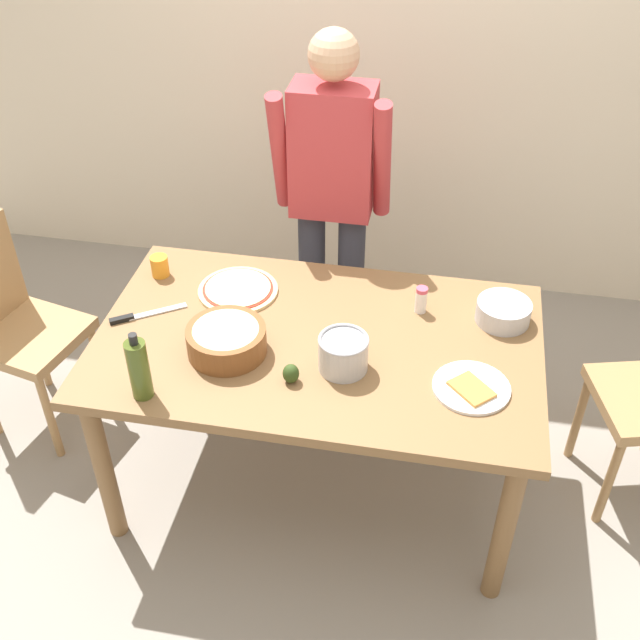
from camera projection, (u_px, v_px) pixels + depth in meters
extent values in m
plane|color=gray|center=(318.00, 478.00, 3.25)|extent=(8.00, 8.00, 0.00)
cube|color=beige|center=(380.00, 41.00, 3.68)|extent=(5.60, 0.10, 2.60)
cube|color=brown|center=(317.00, 344.00, 2.80)|extent=(1.60, 0.96, 0.04)
cylinder|color=brown|center=(104.00, 469.00, 2.83)|extent=(0.07, 0.07, 0.72)
cylinder|color=brown|center=(504.00, 530.00, 2.62)|extent=(0.07, 0.07, 0.72)
cylinder|color=brown|center=(176.00, 333.00, 3.44)|extent=(0.07, 0.07, 0.72)
cylinder|color=brown|center=(505.00, 373.00, 3.24)|extent=(0.07, 0.07, 0.72)
cylinder|color=#2D2D38|center=(312.00, 288.00, 3.60)|extent=(0.12, 0.12, 0.85)
cylinder|color=#2D2D38|center=(350.00, 292.00, 3.58)|extent=(0.12, 0.12, 0.85)
cube|color=#B7383D|center=(333.00, 151.00, 3.15)|extent=(0.34, 0.20, 0.55)
cylinder|color=#B7383D|center=(280.00, 152.00, 3.15)|extent=(0.07, 0.21, 0.55)
cylinder|color=#B7383D|center=(382.00, 161.00, 3.09)|extent=(0.07, 0.21, 0.55)
sphere|color=tan|center=(334.00, 55.00, 2.91)|extent=(0.20, 0.20, 0.20)
cube|color=#A37A4C|center=(31.00, 337.00, 3.24)|extent=(0.48, 0.48, 0.05)
cylinder|color=#A37A4C|center=(50.00, 417.00, 3.22)|extent=(0.04, 0.04, 0.45)
cylinder|color=#A37A4C|center=(99.00, 367.00, 3.47)|extent=(0.04, 0.04, 0.45)
cylinder|color=#A37A4C|center=(38.00, 348.00, 3.57)|extent=(0.04, 0.04, 0.45)
cylinder|color=#A37A4C|center=(578.00, 418.00, 3.22)|extent=(0.04, 0.04, 0.45)
cylinder|color=#A37A4C|center=(608.00, 481.00, 2.95)|extent=(0.04, 0.04, 0.45)
cylinder|color=beige|center=(238.00, 290.00, 3.01)|extent=(0.31, 0.31, 0.01)
cylinder|color=#B22D1E|center=(238.00, 289.00, 3.00)|extent=(0.27, 0.27, 0.00)
cylinder|color=beige|center=(238.00, 288.00, 3.00)|extent=(0.25, 0.25, 0.00)
cylinder|color=white|center=(471.00, 387.00, 2.58)|extent=(0.26, 0.26, 0.01)
cube|color=#CC8438|center=(472.00, 389.00, 2.55)|extent=(0.17, 0.17, 0.01)
cylinder|color=brown|center=(227.00, 340.00, 2.70)|extent=(0.28, 0.28, 0.10)
ellipsoid|color=beige|center=(226.00, 331.00, 2.68)|extent=(0.25, 0.25, 0.05)
cylinder|color=#B7B7BC|center=(503.00, 312.00, 2.85)|extent=(0.20, 0.20, 0.08)
cylinder|color=#47561E|center=(139.00, 370.00, 2.49)|extent=(0.07, 0.07, 0.22)
cylinder|color=black|center=(133.00, 339.00, 2.41)|extent=(0.03, 0.03, 0.04)
cylinder|color=#B7B7BC|center=(343.00, 354.00, 2.63)|extent=(0.17, 0.17, 0.12)
torus|color=#A5A5AD|center=(344.00, 340.00, 2.59)|extent=(0.17, 0.17, 0.01)
cylinder|color=orange|center=(160.00, 266.00, 3.07)|extent=(0.07, 0.07, 0.08)
cylinder|color=white|center=(421.00, 301.00, 2.89)|extent=(0.04, 0.04, 0.09)
cylinder|color=#D84C66|center=(422.00, 290.00, 2.85)|extent=(0.04, 0.04, 0.02)
cube|color=silver|center=(158.00, 312.00, 2.90)|extent=(0.20, 0.14, 0.01)
cube|color=black|center=(122.00, 319.00, 2.86)|extent=(0.09, 0.07, 0.02)
ellipsoid|color=#2D4219|center=(291.00, 373.00, 2.59)|extent=(0.06, 0.06, 0.07)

